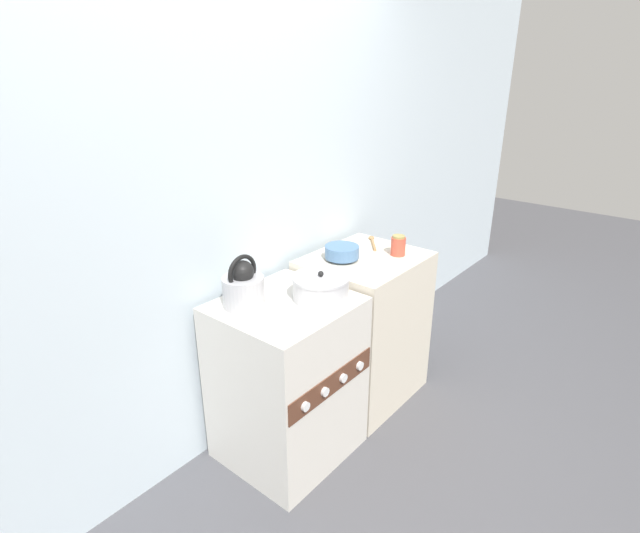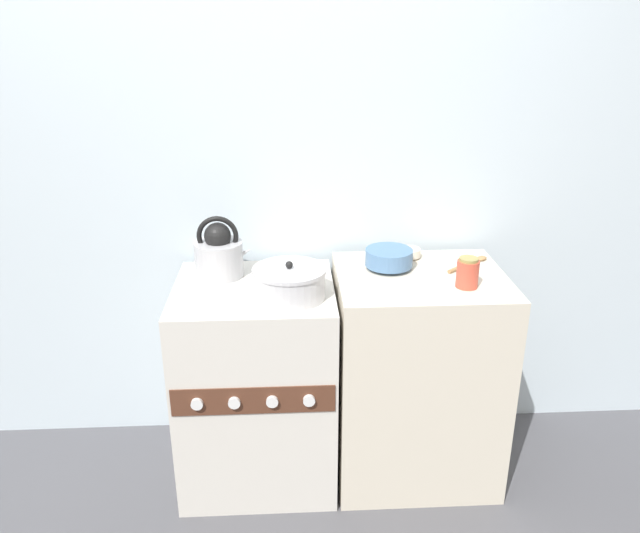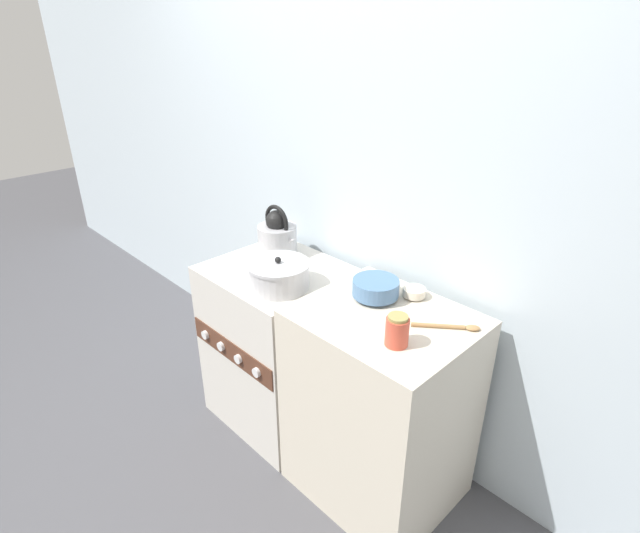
# 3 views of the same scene
# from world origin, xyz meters

# --- Properties ---
(ground_plane) EXTENTS (12.00, 12.00, 0.00)m
(ground_plane) POSITION_xyz_m (0.00, 0.00, 0.00)
(ground_plane) COLOR #4C4C51
(wall_back) EXTENTS (7.00, 0.06, 2.50)m
(wall_back) POSITION_xyz_m (0.00, 0.64, 1.25)
(wall_back) COLOR silver
(wall_back) RESTS_ON ground_plane
(stove) EXTENTS (0.63, 0.60, 0.86)m
(stove) POSITION_xyz_m (0.00, 0.29, 0.43)
(stove) COLOR beige
(stove) RESTS_ON ground_plane
(counter) EXTENTS (0.66, 0.56, 0.90)m
(counter) POSITION_xyz_m (0.66, 0.28, 0.45)
(counter) COLOR beige
(counter) RESTS_ON ground_plane
(kettle) EXTENTS (0.24, 0.19, 0.25)m
(kettle) POSITION_xyz_m (-0.14, 0.41, 0.96)
(kettle) COLOR #B2B2B7
(kettle) RESTS_ON stove
(cooking_pot) EXTENTS (0.27, 0.27, 0.14)m
(cooking_pot) POSITION_xyz_m (0.14, 0.18, 0.92)
(cooking_pot) COLOR silver
(cooking_pot) RESTS_ON stove
(enamel_bowl) EXTENTS (0.19, 0.19, 0.08)m
(enamel_bowl) POSITION_xyz_m (0.54, 0.36, 0.94)
(enamel_bowl) COLOR #4C729E
(enamel_bowl) RESTS_ON counter
(small_ceramic_bowl) EXTENTS (0.09, 0.09, 0.04)m
(small_ceramic_bowl) POSITION_xyz_m (0.65, 0.48, 0.92)
(small_ceramic_bowl) COLOR beige
(small_ceramic_bowl) RESTS_ON counter
(storage_jar) EXTENTS (0.08, 0.08, 0.12)m
(storage_jar) POSITION_xyz_m (0.80, 0.16, 0.95)
(storage_jar) COLOR #CC4C38
(storage_jar) RESTS_ON counter
(wooden_spoon) EXTENTS (0.21, 0.18, 0.02)m
(wooden_spoon) POSITION_xyz_m (0.88, 0.38, 0.90)
(wooden_spoon) COLOR #A37A4C
(wooden_spoon) RESTS_ON counter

